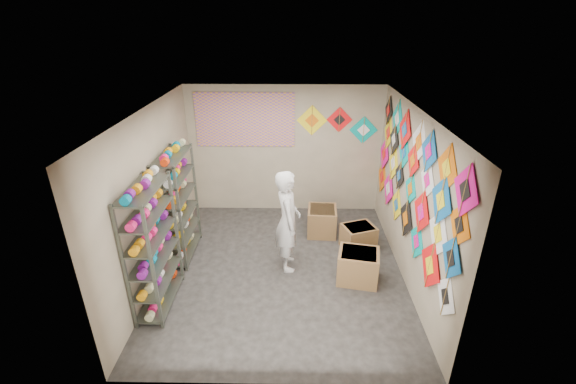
{
  "coord_description": "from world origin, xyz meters",
  "views": [
    {
      "loc": [
        0.19,
        -5.39,
        3.93
      ],
      "look_at": [
        0.1,
        0.3,
        1.3
      ],
      "focal_mm": 24.0,
      "sensor_mm": 36.0,
      "label": 1
    }
  ],
  "objects_px": {
    "shelf_rack_back": "(178,206)",
    "shopkeeper": "(288,221)",
    "carton_c": "(322,221)",
    "carton_b": "(358,237)",
    "shelf_rack_front": "(153,248)",
    "carton_a": "(358,266)"
  },
  "relations": [
    {
      "from": "shelf_rack_front",
      "to": "carton_a",
      "type": "distance_m",
      "value": 3.14
    },
    {
      "from": "shelf_rack_front",
      "to": "carton_b",
      "type": "relative_size",
      "value": 3.41
    },
    {
      "from": "shopkeeper",
      "to": "carton_b",
      "type": "distance_m",
      "value": 1.55
    },
    {
      "from": "shelf_rack_back",
      "to": "carton_b",
      "type": "height_order",
      "value": "shelf_rack_back"
    },
    {
      "from": "carton_c",
      "to": "shopkeeper",
      "type": "bearing_deg",
      "value": -116.84
    },
    {
      "from": "carton_a",
      "to": "carton_b",
      "type": "height_order",
      "value": "carton_a"
    },
    {
      "from": "shelf_rack_back",
      "to": "carton_c",
      "type": "bearing_deg",
      "value": 16.66
    },
    {
      "from": "shopkeeper",
      "to": "carton_a",
      "type": "xyz_separation_m",
      "value": [
        1.13,
        -0.37,
        -0.61
      ]
    },
    {
      "from": "shelf_rack_back",
      "to": "shopkeeper",
      "type": "relative_size",
      "value": 1.09
    },
    {
      "from": "carton_a",
      "to": "carton_b",
      "type": "xyz_separation_m",
      "value": [
        0.15,
        0.94,
        -0.04
      ]
    },
    {
      "from": "shelf_rack_front",
      "to": "carton_c",
      "type": "bearing_deg",
      "value": 39.12
    },
    {
      "from": "carton_a",
      "to": "carton_b",
      "type": "relative_size",
      "value": 1.13
    },
    {
      "from": "shopkeeper",
      "to": "carton_c",
      "type": "relative_size",
      "value": 2.9
    },
    {
      "from": "carton_b",
      "to": "shelf_rack_front",
      "type": "bearing_deg",
      "value": -174.08
    },
    {
      "from": "carton_c",
      "to": "carton_b",
      "type": "bearing_deg",
      "value": -36.69
    },
    {
      "from": "shopkeeper",
      "to": "carton_a",
      "type": "bearing_deg",
      "value": -114.73
    },
    {
      "from": "shelf_rack_front",
      "to": "carton_a",
      "type": "xyz_separation_m",
      "value": [
        3.01,
        0.58,
        -0.69
      ]
    },
    {
      "from": "shelf_rack_back",
      "to": "carton_b",
      "type": "xyz_separation_m",
      "value": [
        3.16,
        0.22,
        -0.72
      ]
    },
    {
      "from": "carton_b",
      "to": "carton_c",
      "type": "xyz_separation_m",
      "value": [
        -0.63,
        0.54,
        0.03
      ]
    },
    {
      "from": "shelf_rack_back",
      "to": "carton_a",
      "type": "distance_m",
      "value": 3.17
    },
    {
      "from": "shopkeeper",
      "to": "shelf_rack_front",
      "type": "bearing_deg",
      "value": 110.37
    },
    {
      "from": "shelf_rack_front",
      "to": "shelf_rack_back",
      "type": "relative_size",
      "value": 1.0
    }
  ]
}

